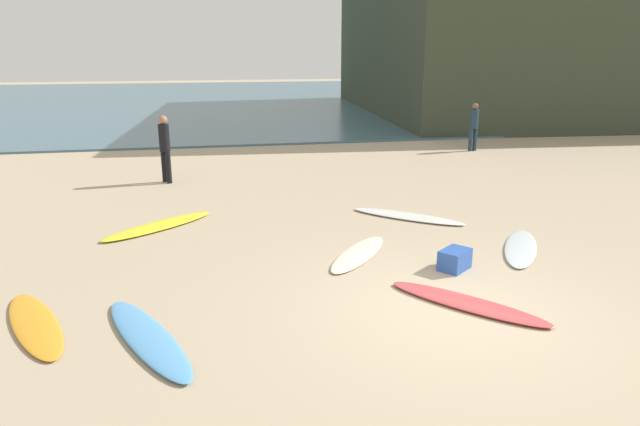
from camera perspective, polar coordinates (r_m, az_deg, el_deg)
name	(u,v)px	position (r m, az deg, el deg)	size (l,w,h in m)	color
ground_plane	(451,310)	(8.20, 12.90, -9.43)	(120.00, 120.00, 0.00)	tan
ocean_water	(248,99)	(41.22, -7.15, 11.24)	(120.00, 40.00, 0.08)	#426675
coastal_headland	(634,26)	(38.28, 28.82, 16.03)	(30.28, 19.17, 9.34)	#333D2D
surfboard_0	(521,248)	(10.88, 19.40, -3.29)	(0.55, 2.16, 0.06)	silver
surfboard_1	(148,337)	(7.54, -16.82, -11.78)	(0.51, 2.51, 0.08)	#569DDA
surfboard_2	(358,254)	(10.00, 3.86, -4.08)	(0.53, 2.05, 0.06)	#EDE8CB
surfboard_3	(408,216)	(12.30, 8.74, -0.32)	(0.52, 2.50, 0.07)	white
surfboard_4	(35,324)	(8.42, -26.57, -9.89)	(0.52, 2.25, 0.06)	orange
surfboard_5	(159,226)	(11.94, -15.80, -1.23)	(0.57, 2.56, 0.09)	yellow
surfboard_6	(467,303)	(8.37, 14.47, -8.69)	(0.50, 2.37, 0.08)	#D24E51
beachgoer_near	(474,125)	(20.78, 15.10, 8.51)	(0.34, 0.34, 1.66)	#1E3342
beachgoer_mid	(165,145)	(15.73, -15.23, 6.53)	(0.39, 0.39, 1.79)	black
beach_cooler	(455,260)	(9.58, 13.29, -4.54)	(0.53, 0.37, 0.34)	#2D56B2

